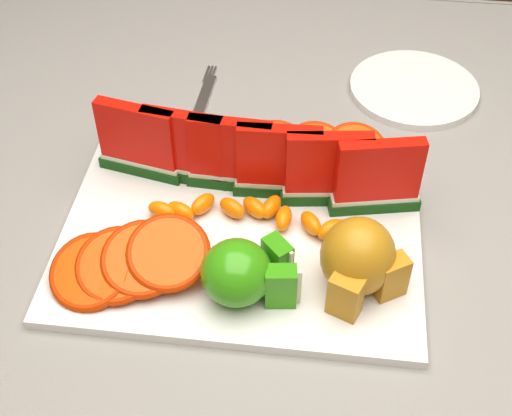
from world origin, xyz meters
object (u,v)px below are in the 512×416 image
pear_cluster (359,260)px  side_plate (414,88)px  platter (241,234)px  apple_cluster (244,273)px  fork (200,108)px

pear_cluster → side_plate: size_ratio=0.45×
platter → side_plate: bearing=56.3°
platter → side_plate: size_ratio=1.87×
platter → side_plate: 0.37m
platter → pear_cluster: pear_cluster is taller
pear_cluster → side_plate: (0.08, 0.37, -0.05)m
apple_cluster → fork: apple_cluster is taller
pear_cluster → fork: pear_cluster is taller
fork → pear_cluster: bearing=-53.2°
pear_cluster → side_plate: pear_cluster is taller
platter → apple_cluster: (0.01, -0.09, 0.04)m
apple_cluster → pear_cluster: (0.11, 0.03, 0.01)m
platter → fork: bearing=111.0°
pear_cluster → fork: bearing=126.8°
platter → fork: size_ratio=2.05×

